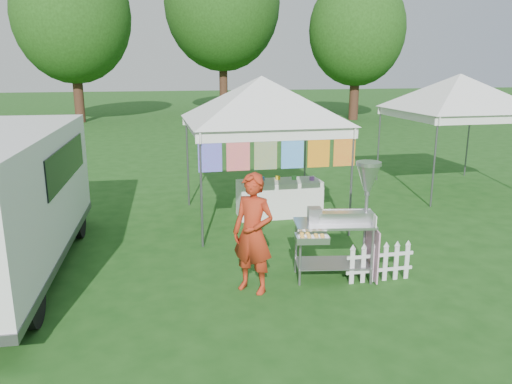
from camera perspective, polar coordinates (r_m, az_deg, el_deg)
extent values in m
plane|color=#1A4814|center=(7.59, 6.65, -10.76)|extent=(120.00, 120.00, 0.00)
cylinder|color=#59595E|center=(8.88, -6.28, 0.16)|extent=(0.04, 0.04, 2.10)
cylinder|color=#59595E|center=(9.59, 10.84, 1.05)|extent=(0.04, 0.04, 2.10)
cylinder|color=#59595E|center=(11.64, -7.82, 3.49)|extent=(0.04, 0.04, 2.10)
cylinder|color=#59595E|center=(12.19, 5.63, 4.04)|extent=(0.04, 0.04, 2.10)
cube|color=white|center=(8.95, 2.68, 6.55)|extent=(3.00, 0.03, 0.22)
cube|color=white|center=(11.70, -0.96, 8.38)|extent=(3.00, 0.03, 0.22)
pyramid|color=white|center=(10.25, 0.64, 13.15)|extent=(4.24, 4.24, 0.90)
cylinder|color=#59595E|center=(8.94, 2.69, 7.06)|extent=(3.00, 0.03, 0.03)
cube|color=purple|center=(8.76, -5.29, 4.54)|extent=(0.42, 0.01, 0.70)
cube|color=#C5188F|center=(8.83, -2.06, 4.67)|extent=(0.42, 0.01, 0.70)
cube|color=#E1A50B|center=(8.93, 1.11, 4.79)|extent=(0.42, 0.01, 0.70)
cube|color=blue|center=(9.06, 4.20, 4.89)|extent=(0.42, 0.01, 0.70)
cube|color=orange|center=(9.22, 7.19, 4.97)|extent=(0.42, 0.01, 0.70)
cube|color=red|center=(9.39, 10.08, 5.04)|extent=(0.42, 0.01, 0.70)
cylinder|color=#59595E|center=(12.12, 19.70, 3.21)|extent=(0.04, 0.04, 2.10)
cylinder|color=#59595E|center=(14.56, 13.84, 5.37)|extent=(0.04, 0.04, 2.10)
cylinder|color=#59595E|center=(16.01, 23.05, 5.42)|extent=(0.04, 0.04, 2.10)
cube|color=white|center=(12.80, 25.51, 7.52)|extent=(3.00, 0.03, 0.22)
cube|color=white|center=(15.13, 18.95, 8.96)|extent=(3.00, 0.03, 0.22)
pyramid|color=white|center=(13.89, 22.35, 12.41)|extent=(4.24, 4.24, 0.90)
cylinder|color=#59595E|center=(12.79, 25.55, 7.87)|extent=(3.00, 0.03, 0.03)
cylinder|color=#362013|center=(30.73, -19.68, 11.19)|extent=(0.56, 0.56, 3.96)
ellipsoid|color=#29631B|center=(30.82, -20.31, 18.37)|extent=(6.40, 6.40, 7.36)
cylinder|color=#362013|center=(34.90, -3.75, 12.97)|extent=(0.56, 0.56, 4.84)
ellipsoid|color=#29631B|center=(35.12, -3.88, 20.70)|extent=(7.60, 7.60, 8.74)
cylinder|color=#362013|center=(31.07, 11.17, 11.36)|extent=(0.56, 0.56, 3.52)
ellipsoid|color=#29631B|center=(31.10, 11.49, 17.69)|extent=(5.60, 5.60, 6.44)
cylinder|color=gray|center=(7.47, 5.06, -7.47)|extent=(0.05, 0.05, 0.89)
cylinder|color=gray|center=(7.68, 13.14, -7.17)|extent=(0.05, 0.05, 0.89)
cylinder|color=gray|center=(7.92, 4.59, -6.16)|extent=(0.05, 0.05, 0.89)
cylinder|color=gray|center=(8.12, 12.22, -5.92)|extent=(0.05, 0.05, 0.89)
cube|color=gray|center=(7.85, 8.74, -8.02)|extent=(1.20, 0.74, 0.01)
cube|color=#B7B7BC|center=(7.63, 8.92, -3.57)|extent=(1.26, 0.78, 0.04)
cube|color=#B7B7BC|center=(7.69, 10.17, -2.77)|extent=(0.87, 0.38, 0.15)
cube|color=gray|center=(7.59, 6.70, -2.59)|extent=(0.23, 0.25, 0.22)
cylinder|color=gray|center=(7.67, 12.58, -0.22)|extent=(0.06, 0.06, 0.89)
cone|color=#B7B7BC|center=(7.61, 12.68, 1.57)|extent=(0.41, 0.41, 0.39)
cylinder|color=#B7B7BC|center=(7.57, 12.77, 3.17)|extent=(0.43, 0.43, 0.06)
cube|color=#B7B7BC|center=(7.25, 6.41, -5.29)|extent=(0.52, 0.37, 0.10)
cube|color=#D690B5|center=(7.92, 13.09, -6.51)|extent=(0.14, 0.73, 0.80)
cube|color=white|center=(7.47, 13.45, -3.25)|extent=(0.04, 0.14, 0.18)
imported|color=#A62B14|center=(7.13, -0.34, -4.77)|extent=(0.76, 0.74, 1.75)
cube|color=silver|center=(10.73, -24.52, 0.35)|extent=(2.07, 0.84, 0.96)
cube|color=black|center=(8.75, -20.82, 3.19)|extent=(0.15, 2.94, 0.59)
cube|color=black|center=(10.96, -24.45, 4.92)|extent=(1.82, 0.11, 0.59)
cylinder|color=black|center=(6.96, -24.53, -11.17)|extent=(0.27, 0.74, 0.73)
cylinder|color=black|center=(10.09, -19.86, -2.93)|extent=(0.27, 0.74, 0.73)
cube|color=silver|center=(7.68, 10.92, -8.35)|extent=(0.07, 0.02, 0.56)
cube|color=silver|center=(7.75, 12.15, -8.21)|extent=(0.07, 0.02, 0.56)
cube|color=silver|center=(7.83, 13.36, -8.06)|extent=(0.07, 0.02, 0.56)
cube|color=silver|center=(7.90, 14.55, -7.91)|extent=(0.07, 0.02, 0.56)
cube|color=silver|center=(7.98, 15.71, -7.76)|extent=(0.07, 0.02, 0.56)
cube|color=silver|center=(8.07, 16.85, -7.61)|extent=(0.07, 0.02, 0.56)
cube|color=silver|center=(7.90, 13.92, -8.65)|extent=(1.08, 0.03, 0.05)
cube|color=silver|center=(7.81, 14.02, -7.03)|extent=(1.08, 0.03, 0.05)
cube|color=white|center=(10.89, 2.67, -0.71)|extent=(1.80, 0.70, 0.78)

